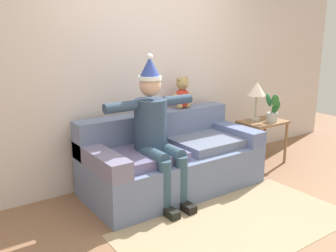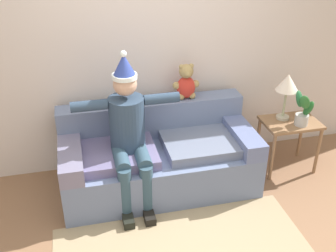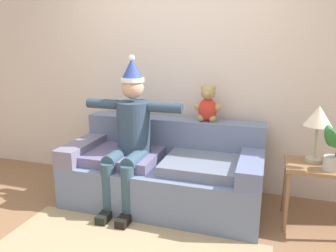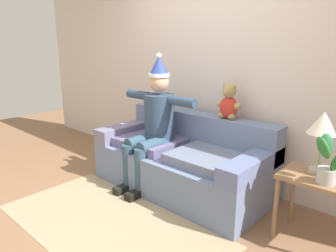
{
  "view_description": "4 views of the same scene",
  "coord_description": "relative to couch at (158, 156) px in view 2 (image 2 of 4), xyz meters",
  "views": [
    {
      "loc": [
        -2.24,
        -2.14,
        1.71
      ],
      "look_at": [
        -0.14,
        0.86,
        0.77
      ],
      "focal_mm": 38.87,
      "sensor_mm": 36.0,
      "label": 1
    },
    {
      "loc": [
        -0.73,
        -2.52,
        2.64
      ],
      "look_at": [
        0.09,
        0.92,
        0.72
      ],
      "focal_mm": 43.83,
      "sensor_mm": 36.0,
      "label": 2
    },
    {
      "loc": [
        0.97,
        -1.93,
        1.61
      ],
      "look_at": [
        0.06,
        0.94,
        0.84
      ],
      "focal_mm": 33.99,
      "sensor_mm": 36.0,
      "label": 3
    },
    {
      "loc": [
        2.11,
        -1.57,
        1.63
      ],
      "look_at": [
        -0.08,
        0.84,
        0.75
      ],
      "focal_mm": 33.4,
      "sensor_mm": 36.0,
      "label": 4
    }
  ],
  "objects": [
    {
      "name": "ground_plane",
      "position": [
        0.0,
        -1.01,
        -0.33
      ],
      "size": [
        10.0,
        10.0,
        0.0
      ],
      "primitive_type": "plane",
      "color": "#8A6346"
    },
    {
      "name": "back_wall",
      "position": [
        0.0,
        0.54,
        1.02
      ],
      "size": [
        7.0,
        0.1,
        2.7
      ],
      "primitive_type": "cube",
      "color": "silver",
      "rests_on": "ground_plane"
    },
    {
      "name": "couch",
      "position": [
        0.0,
        0.0,
        0.0
      ],
      "size": [
        1.96,
        0.93,
        0.83
      ],
      "color": "slate",
      "rests_on": "ground_plane"
    },
    {
      "name": "person_seated",
      "position": [
        -0.31,
        -0.16,
        0.44
      ],
      "size": [
        1.02,
        0.77,
        1.52
      ],
      "color": "#2E425A",
      "rests_on": "ground_plane"
    },
    {
      "name": "teddy_bear",
      "position": [
        0.38,
        0.29,
        0.67
      ],
      "size": [
        0.29,
        0.17,
        0.38
      ],
      "color": "red",
      "rests_on": "couch"
    },
    {
      "name": "side_table",
      "position": [
        1.46,
        -0.05,
        0.16
      ],
      "size": [
        0.6,
        0.43,
        0.59
      ],
      "color": "#8D6645",
      "rests_on": "ground_plane"
    },
    {
      "name": "table_lamp",
      "position": [
        1.4,
        0.04,
        0.65
      ],
      "size": [
        0.24,
        0.24,
        0.51
      ],
      "color": "#B5AF99",
      "rests_on": "side_table"
    },
    {
      "name": "potted_plant",
      "position": [
        1.52,
        -0.14,
        0.43
      ],
      "size": [
        0.24,
        0.24,
        0.39
      ],
      "color": "#B1B2AE",
      "rests_on": "side_table"
    }
  ]
}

